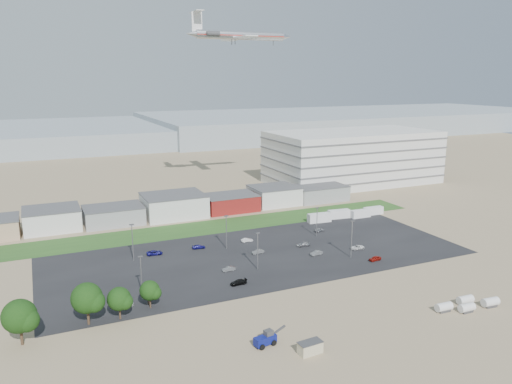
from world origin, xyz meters
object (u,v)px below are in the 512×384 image
storage_tank_nw (444,307)px  parked_car_1 (316,253)px  portable_shed (310,348)px  parked_car_4 (229,269)px  parked_car_12 (303,244)px  parked_car_11 (247,240)px  parked_car_9 (155,253)px  tree_far_left (20,320)px  parked_car_0 (357,247)px  parked_car_2 (375,258)px  parked_car_7 (258,252)px  parked_car_10 (124,304)px  parked_car_3 (238,282)px  parked_car_8 (319,230)px  telehandler (265,338)px  box_trailer_a (319,218)px  parked_car_6 (199,247)px  airliner (241,35)px

storage_tank_nw → parked_car_1: 42.97m
portable_shed → parked_car_4: portable_shed is taller
parked_car_12 → parked_car_11: bearing=-121.0°
parked_car_9 → tree_far_left: bearing=142.8°
storage_tank_nw → parked_car_0: bearing=80.6°
parked_car_0 → parked_car_2: size_ratio=1.10×
portable_shed → parked_car_7: (13.63, 53.20, -0.57)m
parked_car_10 → parked_car_12: (56.88, 18.91, 0.01)m
portable_shed → parked_car_3: size_ratio=1.09×
parked_car_8 → parked_car_11: bearing=81.7°
parked_car_8 → parked_car_7: bearing=103.9°
telehandler → box_trailer_a: (53.56, 67.89, 0.10)m
parked_car_1 → parked_car_9: size_ratio=0.85×
parked_car_1 → parked_car_6: parked_car_1 is taller
parked_car_2 → box_trailer_a: bearing=165.8°
portable_shed → parked_car_11: size_ratio=1.29×
parked_car_2 → parked_car_11: bearing=-144.6°
parked_car_7 → parked_car_11: bearing=169.5°
airliner → parked_car_4: bearing=-112.0°
parked_car_6 → parked_car_7: size_ratio=1.07×
tree_far_left → parked_car_1: size_ratio=2.69×
airliner → parked_car_1: bearing=-94.0°
portable_shed → airliner: airliner is taller
parked_car_6 → parked_car_10: bearing=143.4°
tree_far_left → parked_car_12: bearing=19.6°
tree_far_left → parked_car_2: tree_far_left is taller
portable_shed → parked_car_2: 53.68m
parked_car_12 → portable_shed: bearing=-20.7°
storage_tank_nw → parked_car_6: bearing=120.3°
airliner → parked_car_7: size_ratio=12.44×
portable_shed → parked_car_0: bearing=42.2°
telehandler → parked_car_3: 29.59m
parked_car_3 → parked_car_6: bearing=178.6°
box_trailer_a → parked_car_0: 29.88m
parked_car_9 → parked_car_4: bearing=-139.1°
parked_car_1 → parked_car_11: bearing=-152.9°
tree_far_left → parked_car_7: size_ratio=2.84×
parked_car_10 → parked_car_3: bearing=-84.7°
telehandler → parked_car_7: bearing=56.2°
storage_tank_nw → parked_car_6: size_ratio=0.95×
storage_tank_nw → parked_car_1: bearing=99.2°
parked_car_2 → parked_car_4: bearing=-109.3°
parked_car_6 → parked_car_9: bearing=95.1°
airliner → parked_car_2: size_ratio=12.11×
parked_car_1 → parked_car_9: 46.99m
airliner → parked_car_4: airliner is taller
tree_far_left → parked_car_1: tree_far_left is taller
telehandler → parked_car_2: size_ratio=1.88×
box_trailer_a → parked_car_0: box_trailer_a is taller
airliner → parked_car_12: 97.66m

